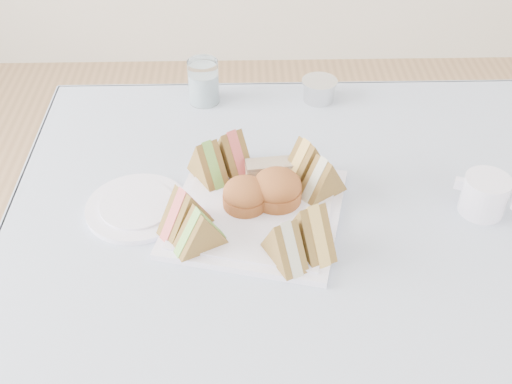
{
  "coord_description": "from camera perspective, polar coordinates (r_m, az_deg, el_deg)",
  "views": [
    {
      "loc": [
        -0.11,
        -0.71,
        1.46
      ],
      "look_at": [
        -0.09,
        0.08,
        0.8
      ],
      "focal_mm": 45.0,
      "sensor_mm": 36.0,
      "label": 1
    }
  ],
  "objects": [
    {
      "name": "sandwich_br_a",
      "position": [
        1.07,
        5.97,
        1.41
      ],
      "size": [
        0.09,
        0.08,
        0.07
      ],
      "primitive_type": null,
      "rotation": [
        0.0,
        0.0,
        -2.51
      ],
      "color": "brown",
      "rests_on": "serving_plate"
    },
    {
      "name": "tablecloth",
      "position": [
        1.01,
        5.43,
        -5.25
      ],
      "size": [
        1.02,
        1.02,
        0.01
      ],
      "primitive_type": "cube",
      "color": "#A8B6D2",
      "rests_on": "table"
    },
    {
      "name": "tea_strainer",
      "position": [
        1.35,
        5.63,
        8.93
      ],
      "size": [
        0.09,
        0.09,
        0.04
      ],
      "primitive_type": "cylinder",
      "rotation": [
        0.0,
        0.0,
        -0.22
      ],
      "color": "silver",
      "rests_on": "tablecloth"
    },
    {
      "name": "sandwich_bl_a",
      "position": [
        1.1,
        -4.34,
        2.87
      ],
      "size": [
        0.08,
        0.09,
        0.08
      ],
      "primitive_type": null,
      "rotation": [
        0.0,
        0.0,
        2.11
      ],
      "color": "brown",
      "rests_on": "serving_plate"
    },
    {
      "name": "sandwich_bl_b",
      "position": [
        1.12,
        -2.17,
        3.74
      ],
      "size": [
        0.08,
        0.1,
        0.08
      ],
      "primitive_type": null,
      "rotation": [
        0.0,
        0.0,
        2.12
      ],
      "color": "brown",
      "rests_on": "serving_plate"
    },
    {
      "name": "side_plate",
      "position": [
        1.09,
        -10.5,
        -1.37
      ],
      "size": [
        0.22,
        0.22,
        0.01
      ],
      "primitive_type": "cylinder",
      "rotation": [
        0.0,
        0.0,
        0.39
      ],
      "color": "white",
      "rests_on": "tablecloth"
    },
    {
      "name": "scone_right",
      "position": [
        1.05,
        1.88,
        0.33
      ],
      "size": [
        0.1,
        0.1,
        0.05
      ],
      "primitive_type": "cylinder",
      "rotation": [
        0.0,
        0.0,
        0.24
      ],
      "color": "#9B4E25",
      "rests_on": "serving_plate"
    },
    {
      "name": "water_glass",
      "position": [
        1.33,
        -4.69,
        9.74
      ],
      "size": [
        0.07,
        0.07,
        0.09
      ],
      "primitive_type": "cylinder",
      "rotation": [
        0.0,
        0.0,
        0.05
      ],
      "color": "white",
      "rests_on": "tablecloth"
    },
    {
      "name": "serving_plate",
      "position": [
        1.06,
        -0.0,
        -1.83
      ],
      "size": [
        0.33,
        0.33,
        0.01
      ],
      "primitive_type": "cube",
      "rotation": [
        0.0,
        0.0,
        -0.24
      ],
      "color": "white",
      "rests_on": "tablecloth"
    },
    {
      "name": "pastry_slice",
      "position": [
        1.1,
        1.17,
        1.88
      ],
      "size": [
        0.08,
        0.04,
        0.04
      ],
      "primitive_type": "cube",
      "rotation": [
        0.0,
        0.0,
        0.11
      ],
      "color": "beige",
      "rests_on": "serving_plate"
    },
    {
      "name": "sandwich_fr_b",
      "position": [
        0.95,
        2.56,
        -4.35
      ],
      "size": [
        0.07,
        0.09,
        0.07
      ],
      "primitive_type": null,
      "rotation": [
        0.0,
        0.0,
        -1.1
      ],
      "color": "brown",
      "rests_on": "serving_plate"
    },
    {
      "name": "sandwich_fl_b",
      "position": [
        0.97,
        -5.03,
        -3.2
      ],
      "size": [
        0.09,
        0.07,
        0.07
      ],
      "primitive_type": null,
      "rotation": [
        0.0,
        0.0,
        0.49
      ],
      "color": "brown",
      "rests_on": "serving_plate"
    },
    {
      "name": "scone_left",
      "position": [
        1.05,
        -0.98,
        -0.24
      ],
      "size": [
        0.09,
        0.09,
        0.05
      ],
      "primitive_type": "cylinder",
      "rotation": [
        0.0,
        0.0,
        -0.33
      ],
      "color": "#9B4E25",
      "rests_on": "serving_plate"
    },
    {
      "name": "sandwich_br_b",
      "position": [
        1.1,
        4.46,
        2.88
      ],
      "size": [
        0.1,
        0.09,
        0.08
      ],
      "primitive_type": null,
      "rotation": [
        0.0,
        0.0,
        -2.52
      ],
      "color": "brown",
      "rests_on": "serving_plate"
    },
    {
      "name": "sandwich_fr_a",
      "position": [
        0.97,
        4.94,
        -3.07
      ],
      "size": [
        0.08,
        0.1,
        0.08
      ],
      "primitive_type": null,
      "rotation": [
        0.0,
        0.0,
        -1.14
      ],
      "color": "brown",
      "rests_on": "serving_plate"
    },
    {
      "name": "creamer_jug",
      "position": [
        1.12,
        19.65,
        -0.26
      ],
      "size": [
        0.1,
        0.1,
        0.07
      ],
      "primitive_type": "cylinder",
      "rotation": [
        0.0,
        0.0,
        -0.36
      ],
      "color": "white",
      "rests_on": "tablecloth"
    },
    {
      "name": "sandwich_fl_a",
      "position": [
        1.0,
        -6.37,
        -1.5
      ],
      "size": [
        0.09,
        0.09,
        0.08
      ],
      "primitive_type": null,
      "rotation": [
        0.0,
        0.0,
        0.69
      ],
      "color": "brown",
      "rests_on": "serving_plate"
    }
  ]
}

